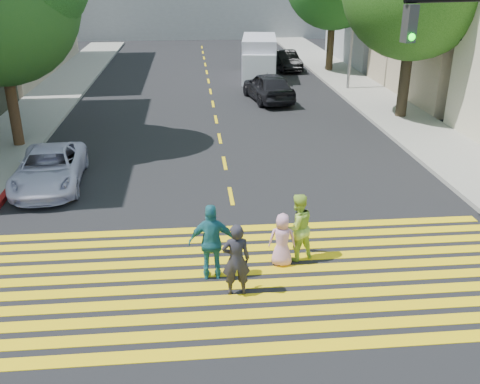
{
  "coord_description": "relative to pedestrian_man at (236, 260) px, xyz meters",
  "views": [
    {
      "loc": [
        -1.13,
        -9.1,
        6.55
      ],
      "look_at": [
        0.0,
        3.0,
        1.4
      ],
      "focal_mm": 40.0,
      "sensor_mm": 36.0,
      "label": 1
    }
  ],
  "objects": [
    {
      "name": "dark_car_parked",
      "position": [
        5.7,
        26.62,
        -0.18
      ],
      "size": [
        1.77,
        4.07,
        1.3
      ],
      "primitive_type": "imported",
      "rotation": [
        0.0,
        0.0,
        0.1
      ],
      "color": "black",
      "rests_on": "ground"
    },
    {
      "name": "silver_car",
      "position": [
        4.09,
        29.86,
        -0.21
      ],
      "size": [
        2.28,
        4.49,
        1.25
      ],
      "primitive_type": "imported",
      "rotation": [
        0.0,
        0.0,
        3.01
      ],
      "color": "gray",
      "rests_on": "ground"
    },
    {
      "name": "ground",
      "position": [
        0.3,
        -0.69,
        -0.83
      ],
      "size": [
        120.0,
        120.0,
        0.0
      ],
      "primitive_type": "plane",
      "color": "black"
    },
    {
      "name": "dark_car_near",
      "position": [
        3.21,
        17.7,
        -0.07
      ],
      "size": [
        2.52,
        4.69,
        1.52
      ],
      "primitive_type": "imported",
      "rotation": [
        0.0,
        0.0,
        3.31
      ],
      "color": "black",
      "rests_on": "ground"
    },
    {
      "name": "pedestrian_child",
      "position": [
        1.18,
        1.13,
        -0.18
      ],
      "size": [
        0.69,
        0.5,
        1.31
      ],
      "primitive_type": "imported",
      "rotation": [
        0.0,
        0.0,
        3.01
      ],
      "color": "#D494B7",
      "rests_on": "ground"
    },
    {
      "name": "white_van",
      "position": [
        3.5,
        23.81,
        0.37
      ],
      "size": [
        2.66,
        5.57,
        2.53
      ],
      "rotation": [
        0.0,
        0.0,
        -0.13
      ],
      "color": "silver",
      "rests_on": "ground"
    },
    {
      "name": "crosswalk",
      "position": [
        0.3,
        0.59,
        -0.82
      ],
      "size": [
        13.4,
        5.3,
        0.01
      ],
      "color": "yellow",
      "rests_on": "ground"
    },
    {
      "name": "pedestrian_man",
      "position": [
        0.0,
        0.0,
        0.0
      ],
      "size": [
        0.61,
        0.41,
        1.66
      ],
      "primitive_type": "imported",
      "rotation": [
        0.0,
        0.0,
        3.16
      ],
      "color": "#24232C",
      "rests_on": "ground"
    },
    {
      "name": "pedestrian_extra",
      "position": [
        -0.47,
        0.7,
        0.07
      ],
      "size": [
        1.07,
        0.48,
        1.8
      ],
      "primitive_type": "imported",
      "rotation": [
        0.0,
        0.0,
        3.1
      ],
      "color": "#246F81",
      "rests_on": "ground"
    },
    {
      "name": "pedestrian_woman",
      "position": [
        1.58,
        1.38,
        0.01
      ],
      "size": [
        0.99,
        0.89,
        1.68
      ],
      "primitive_type": "imported",
      "rotation": [
        0.0,
        0.0,
        3.52
      ],
      "color": "#AFD74A",
      "rests_on": "ground"
    },
    {
      "name": "sidewalk_right",
      "position": [
        8.8,
        14.31,
        -0.76
      ],
      "size": [
        3.0,
        60.0,
        0.15
      ],
      "primitive_type": "cube",
      "color": "gray",
      "rests_on": "ground"
    },
    {
      "name": "sidewalk_left",
      "position": [
        -8.2,
        21.31,
        -0.76
      ],
      "size": [
        3.0,
        40.0,
        0.15
      ],
      "primitive_type": "cube",
      "color": "gray",
      "rests_on": "ground"
    },
    {
      "name": "curb_red",
      "position": [
        -6.6,
        5.31,
        -0.75
      ],
      "size": [
        0.2,
        8.0,
        0.16
      ],
      "primitive_type": "cube",
      "color": "maroon",
      "rests_on": "ground"
    },
    {
      "name": "white_sedan",
      "position": [
        -5.41,
        6.7,
        -0.23
      ],
      "size": [
        2.28,
        4.45,
        1.2
      ],
      "primitive_type": "imported",
      "rotation": [
        0.0,
        0.0,
        0.07
      ],
      "color": "silver",
      "rests_on": "ground"
    },
    {
      "name": "lane_line",
      "position": [
        0.3,
        21.81,
        -0.83
      ],
      "size": [
        0.12,
        34.4,
        0.01
      ],
      "color": "yellow",
      "rests_on": "ground"
    }
  ]
}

